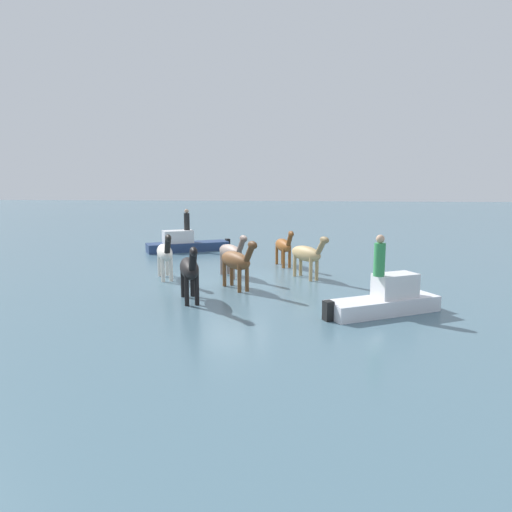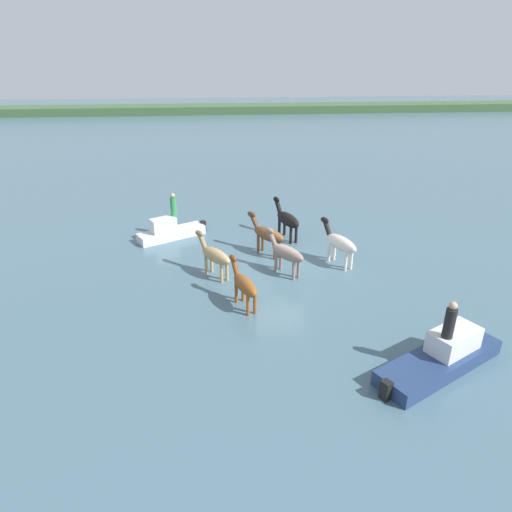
# 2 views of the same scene
# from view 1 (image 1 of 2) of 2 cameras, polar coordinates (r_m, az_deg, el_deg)

# --- Properties ---
(ground_plane) EXTENTS (169.03, 169.03, 0.00)m
(ground_plane) POSITION_cam_1_polar(r_m,az_deg,el_deg) (17.92, -2.56, -2.98)
(ground_plane) COLOR #476675
(horse_rear_stallion) EXTENTS (1.66, 2.12, 1.82)m
(horse_rear_stallion) POSITION_cam_1_polar(r_m,az_deg,el_deg) (18.26, -3.15, 0.44)
(horse_rear_stallion) COLOR gray
(horse_rear_stallion) RESTS_ON ground_plane
(horse_pinto_flank) EXTENTS (1.67, 2.09, 1.81)m
(horse_pinto_flank) POSITION_cam_1_polar(r_m,az_deg,el_deg) (17.98, 6.50, 0.25)
(horse_pinto_flank) COLOR tan
(horse_pinto_flank) RESTS_ON ground_plane
(horse_gray_outer) EXTENTS (1.40, 2.40, 1.92)m
(horse_gray_outer) POSITION_cam_1_polar(r_m,az_deg,el_deg) (18.15, -11.51, 0.40)
(horse_gray_outer) COLOR silver
(horse_gray_outer) RESTS_ON ground_plane
(horse_mid_herd) EXTENTS (1.13, 2.21, 1.74)m
(horse_mid_herd) POSITION_cam_1_polar(r_m,az_deg,el_deg) (20.66, 3.54, 1.33)
(horse_mid_herd) COLOR brown
(horse_mid_herd) RESTS_ON ground_plane
(horse_dun_straggler) EXTENTS (1.78, 2.13, 1.88)m
(horse_dun_straggler) POSITION_cam_1_polar(r_m,az_deg,el_deg) (16.07, -2.50, -0.64)
(horse_dun_straggler) COLOR brown
(horse_dun_straggler) RESTS_ON ground_plane
(horse_dark_mare) EXTENTS (1.28, 2.46, 1.94)m
(horse_dark_mare) POSITION_cam_1_polar(r_m,az_deg,el_deg) (14.51, -8.45, -1.64)
(horse_dark_mare) COLOR black
(horse_dark_mare) RESTS_ON ground_plane
(boat_tender_starboard) EXTENTS (3.57, 2.54, 1.31)m
(boat_tender_starboard) POSITION_cam_1_polar(r_m,az_deg,el_deg) (13.77, 16.01, -5.78)
(boat_tender_starboard) COLOR silver
(boat_tender_starboard) RESTS_ON ground_plane
(boat_launch_far) EXTENTS (4.62, 3.27, 1.34)m
(boat_launch_far) POSITION_cam_1_polar(r_m,az_deg,el_deg) (25.77, -8.87, 1.33)
(boat_launch_far) COLOR navy
(boat_launch_far) RESTS_ON ground_plane
(person_watcher_seated) EXTENTS (0.32, 0.32, 1.19)m
(person_watcher_seated) POSITION_cam_1_polar(r_m,az_deg,el_deg) (13.21, 15.43, -0.14)
(person_watcher_seated) COLOR #338C4C
(person_watcher_seated) RESTS_ON boat_tender_starboard
(person_helmsman_aft) EXTENTS (0.32, 0.32, 1.19)m
(person_helmsman_aft) POSITION_cam_1_polar(r_m,az_deg,el_deg) (25.69, -8.79, 4.50)
(person_helmsman_aft) COLOR black
(person_helmsman_aft) RESTS_ON boat_launch_far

